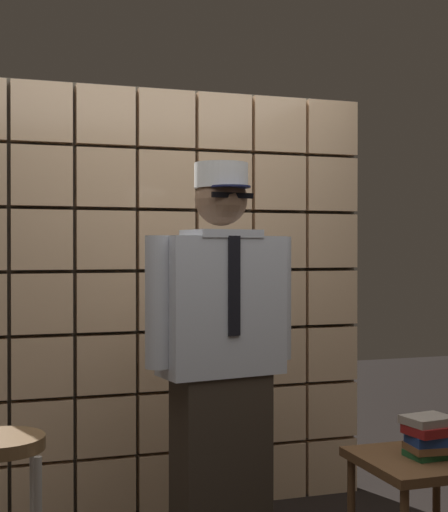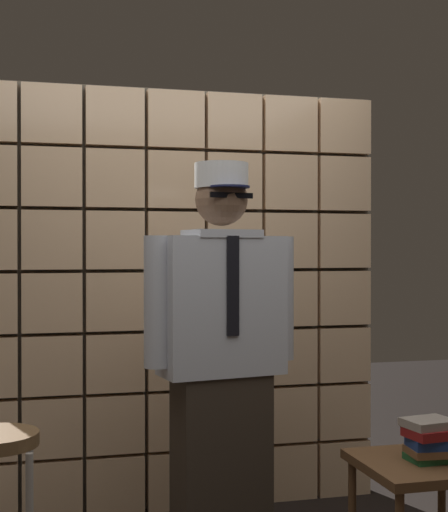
{
  "view_description": "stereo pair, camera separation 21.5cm",
  "coord_description": "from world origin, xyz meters",
  "px_view_note": "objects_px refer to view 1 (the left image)",
  "views": [
    {
      "loc": [
        -0.97,
        -2.65,
        1.44
      ],
      "look_at": [
        0.06,
        0.51,
        1.41
      ],
      "focal_mm": 52.41,
      "sensor_mm": 36.0,
      "label": 1
    },
    {
      "loc": [
        -0.76,
        -2.71,
        1.44
      ],
      "look_at": [
        0.06,
        0.51,
        1.41
      ],
      "focal_mm": 52.41,
      "sensor_mm": 36.0,
      "label": 2
    }
  ],
  "objects_px": {
    "book_stack": "(431,436)",
    "standing_person": "(221,358)",
    "side_table": "(422,474)",
    "coffee_mug": "(445,442)"
  },
  "relations": [
    {
      "from": "coffee_mug",
      "to": "book_stack",
      "type": "bearing_deg",
      "value": -155.3
    },
    {
      "from": "coffee_mug",
      "to": "side_table",
      "type": "bearing_deg",
      "value": -170.49
    },
    {
      "from": "book_stack",
      "to": "coffee_mug",
      "type": "relative_size",
      "value": 2.01
    },
    {
      "from": "standing_person",
      "to": "side_table",
      "type": "height_order",
      "value": "standing_person"
    },
    {
      "from": "side_table",
      "to": "coffee_mug",
      "type": "xyz_separation_m",
      "value": [
        0.13,
        0.02,
        0.12
      ]
    },
    {
      "from": "standing_person",
      "to": "book_stack",
      "type": "bearing_deg",
      "value": -39.45
    },
    {
      "from": "book_stack",
      "to": "standing_person",
      "type": "bearing_deg",
      "value": 149.96
    },
    {
      "from": "side_table",
      "to": "coffee_mug",
      "type": "bearing_deg",
      "value": 9.51
    },
    {
      "from": "side_table",
      "to": "book_stack",
      "type": "relative_size",
      "value": 2.2
    },
    {
      "from": "standing_person",
      "to": "book_stack",
      "type": "xyz_separation_m",
      "value": [
        0.79,
        -0.46,
        -0.31
      ]
    }
  ]
}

